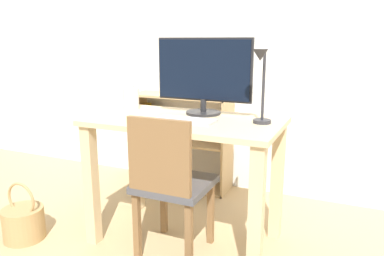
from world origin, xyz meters
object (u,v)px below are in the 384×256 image
object	(u,v)px
vase	(131,97)
desk_lamp	(261,79)
basket	(24,222)
bookshelf	(166,144)
keyboard	(185,120)
chair	(170,181)
monitor	(204,73)

from	to	relation	value
vase	desk_lamp	world-z (taller)	desk_lamp
basket	bookshelf	bearing A→B (deg)	72.69
keyboard	desk_lamp	distance (m)	0.48
vase	chair	xyz separation A→B (m)	(0.46, -0.34, -0.40)
monitor	bookshelf	xyz separation A→B (m)	(-0.60, 0.63, -0.68)
keyboard	basket	world-z (taller)	keyboard
keyboard	basket	bearing A→B (deg)	-160.79
desk_lamp	bookshelf	distance (m)	1.44
desk_lamp	basket	distance (m)	1.70
keyboard	monitor	bearing A→B (deg)	87.71
desk_lamp	basket	xyz separation A→B (m)	(-1.38, -0.42, -0.91)
monitor	desk_lamp	xyz separation A→B (m)	(0.40, -0.17, -0.01)
basket	chair	bearing A→B (deg)	12.44
basket	desk_lamp	bearing A→B (deg)	16.88
monitor	chair	size ratio (longest dim) A/B	0.73
bookshelf	basket	distance (m)	1.29
bookshelf	basket	world-z (taller)	bookshelf
vase	desk_lamp	distance (m)	0.92
keyboard	bookshelf	size ratio (longest dim) A/B	0.41
desk_lamp	bookshelf	bearing A→B (deg)	141.46
vase	bookshelf	bearing A→B (deg)	98.43
desk_lamp	bookshelf	world-z (taller)	desk_lamp
vase	bookshelf	size ratio (longest dim) A/B	0.23
monitor	chair	xyz separation A→B (m)	(-0.05, -0.38, -0.57)
chair	bookshelf	size ratio (longest dim) A/B	1.00
monitor	basket	size ratio (longest dim) A/B	1.63
vase	monitor	bearing A→B (deg)	4.53
chair	basket	xyz separation A→B (m)	(-0.93, -0.21, -0.35)
monitor	keyboard	world-z (taller)	monitor
keyboard	vase	size ratio (longest dim) A/B	1.81
desk_lamp	basket	world-z (taller)	desk_lamp
monitor	bookshelf	bearing A→B (deg)	133.82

